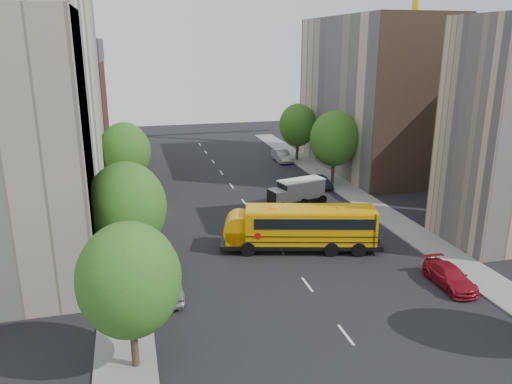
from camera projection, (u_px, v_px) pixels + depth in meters
name	position (u px, v px, depth m)	size (l,w,h in m)	color
ground	(273.00, 239.00, 39.78)	(120.00, 120.00, 0.00)	black
sidewalk_left	(124.00, 230.00, 41.64)	(3.00, 80.00, 0.12)	slate
sidewalk_right	(374.00, 208.00, 47.16)	(3.00, 80.00, 0.12)	slate
lane_markings	(244.00, 202.00, 49.05)	(0.15, 64.00, 0.01)	silver
building_left_cream	(26.00, 112.00, 38.15)	(10.00, 26.00, 20.00)	beige
building_left_redbrick	(63.00, 117.00, 59.55)	(10.00, 15.00, 13.00)	maroon
building_right_far	(370.00, 95.00, 60.05)	(10.00, 22.00, 18.00)	#BCAE92
building_right_sidewall	(421.00, 106.00, 49.85)	(10.10, 0.30, 18.00)	brown
street_tree_0	(129.00, 280.00, 22.83)	(4.80, 4.80, 7.41)	#38281C
street_tree_1	(127.00, 207.00, 32.01)	(5.12, 5.12, 7.90)	#38281C
street_tree_2	(125.00, 152.00, 48.73)	(4.99, 4.99, 7.71)	#38281C
street_tree_4	(334.00, 139.00, 53.94)	(5.25, 5.25, 8.10)	#38281C
street_tree_5	(298.00, 125.00, 65.17)	(4.86, 4.86, 7.51)	#38281C
school_bus	(299.00, 226.00, 37.35)	(12.28, 5.73, 3.39)	black
safari_truck	(297.00, 191.00, 48.11)	(5.95, 3.32, 2.42)	black
parked_car_0	(169.00, 286.00, 30.62)	(1.70, 4.23, 1.44)	#A8A8AF
parked_car_1	(153.00, 206.00, 45.74)	(1.49, 4.27, 1.41)	white
parked_car_2	(140.00, 172.00, 57.56)	(2.38, 5.16, 1.43)	black
parked_car_3	(450.00, 277.00, 32.02)	(1.84, 4.53, 1.31)	maroon
parked_car_4	(322.00, 181.00, 53.95)	(1.56, 3.88, 1.32)	#36455F
parked_car_5	(282.00, 156.00, 65.59)	(1.64, 4.71, 1.55)	gray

